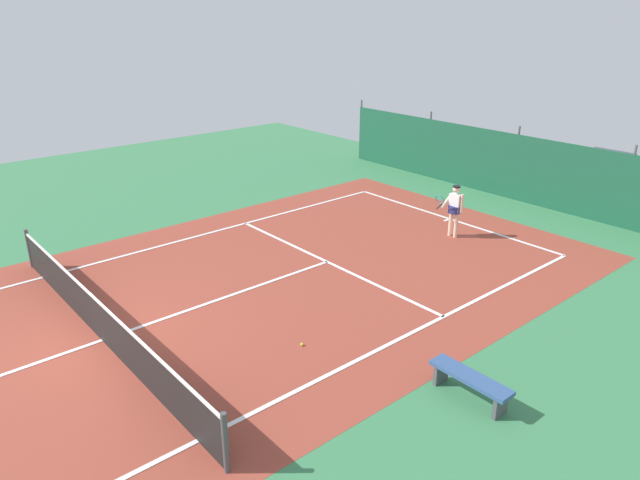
# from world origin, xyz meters

# --- Properties ---
(ground_plane) EXTENTS (36.00, 36.00, 0.00)m
(ground_plane) POSITION_xyz_m (0.00, 0.00, 0.00)
(ground_plane) COLOR #387A4C
(court_surface) EXTENTS (11.02, 26.60, 0.01)m
(court_surface) POSITION_xyz_m (0.00, 0.00, 0.00)
(court_surface) COLOR brown
(court_surface) RESTS_ON ground
(tennis_net) EXTENTS (10.12, 0.10, 1.10)m
(tennis_net) POSITION_xyz_m (0.00, 0.00, 0.51)
(tennis_net) COLOR black
(tennis_net) RESTS_ON ground
(back_fence) EXTENTS (16.30, 0.98, 2.70)m
(back_fence) POSITION_xyz_m (-0.00, 15.97, 0.67)
(back_fence) COLOR #195138
(back_fence) RESTS_ON ground
(tennis_player) EXTENTS (0.68, 0.78, 1.64)m
(tennis_player) POSITION_xyz_m (1.04, 10.66, 0.96)
(tennis_player) COLOR beige
(tennis_player) RESTS_ON ground
(tennis_ball_near_player) EXTENTS (0.07, 0.07, 0.07)m
(tennis_ball_near_player) POSITION_xyz_m (2.95, 3.13, 0.03)
(tennis_ball_near_player) COLOR #CCDB33
(tennis_ball_near_player) RESTS_ON ground
(tennis_ball_midcourt) EXTENTS (0.07, 0.07, 0.07)m
(tennis_ball_midcourt) POSITION_xyz_m (-0.40, 12.67, 0.03)
(tennis_ball_midcourt) COLOR #CCDB33
(tennis_ball_midcourt) RESTS_ON ground
(parked_car) EXTENTS (2.03, 4.20, 1.68)m
(parked_car) POSITION_xyz_m (2.07, 17.98, 0.84)
(parked_car) COLOR maroon
(parked_car) RESTS_ON ground
(courtside_bench) EXTENTS (1.60, 0.40, 0.49)m
(courtside_bench) POSITION_xyz_m (6.31, 4.34, 0.37)
(courtside_bench) COLOR #335184
(courtside_bench) RESTS_ON ground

